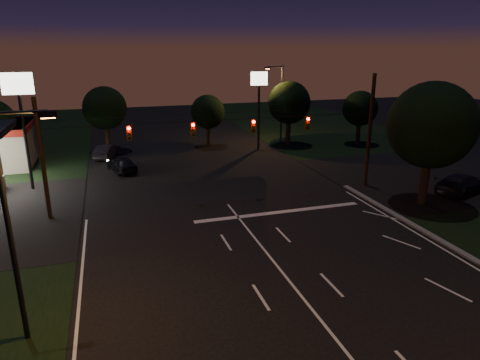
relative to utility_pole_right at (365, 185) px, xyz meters
name	(u,v)px	position (x,y,z in m)	size (l,w,h in m)	color
ground	(317,315)	(-12.00, -15.00, 0.00)	(140.00, 140.00, 0.00)	black
cross_street_right	(436,174)	(8.00, 1.00, 0.00)	(20.00, 16.00, 0.02)	black
stop_bar	(279,212)	(-9.00, -3.50, 0.01)	(12.00, 0.50, 0.01)	silver
utility_pole_right	(365,185)	(0.00, 0.00, 0.00)	(0.30, 0.30, 9.00)	black
utility_pole_left	(51,218)	(-24.00, 0.00, 0.00)	(0.28, 0.28, 8.00)	black
signal_span	(224,127)	(-12.00, -0.04, 5.50)	(24.00, 0.40, 1.56)	black
pole_sign_left_near	(20,101)	(-26.00, 7.00, 6.98)	(2.20, 0.30, 9.10)	black
pole_sign_right	(259,92)	(-4.00, 15.00, 6.24)	(1.80, 0.30, 8.40)	black
street_light_left	(14,213)	(-23.24, -13.00, 5.24)	(2.20, 0.35, 9.00)	black
street_light_right_far	(280,99)	(-0.76, 17.00, 5.24)	(2.20, 0.35, 9.00)	black
tree_right_near	(430,126)	(1.53, -4.83, 5.68)	(6.00, 6.00, 8.76)	black
tree_far_b	(105,109)	(-19.98, 19.13, 4.61)	(4.60, 4.60, 6.98)	black
tree_far_c	(208,112)	(-8.98, 18.10, 3.90)	(3.80, 3.80, 5.86)	black
tree_far_d	(289,103)	(0.02, 16.13, 4.83)	(4.80, 4.80, 7.30)	black
tree_far_e	(360,109)	(8.02, 14.11, 4.11)	(4.00, 4.00, 6.18)	black
car_oncoming_a	(121,164)	(-18.95, 10.12, 0.73)	(1.72, 4.28, 1.46)	black
car_oncoming_b	(107,151)	(-20.17, 15.84, 0.71)	(1.51, 4.32, 1.42)	black
car_cross	(463,183)	(6.19, -3.88, 0.78)	(2.17, 5.34, 1.55)	black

